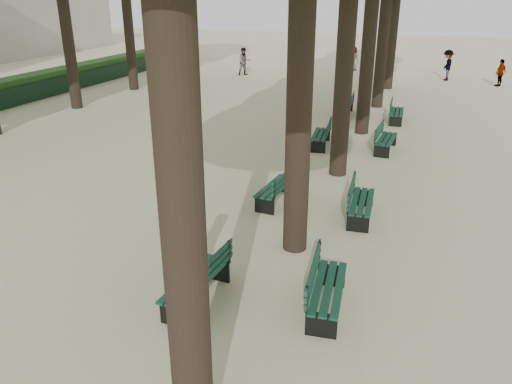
% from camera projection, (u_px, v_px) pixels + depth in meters
% --- Properties ---
extents(ground, '(120.00, 120.00, 0.00)m').
position_uv_depth(ground, '(168.00, 311.00, 8.81)').
color(ground, beige).
rests_on(ground, ground).
extents(bench_left_0, '(0.70, 1.84, 0.92)m').
position_uv_depth(bench_left_0, '(197.00, 288.00, 8.99)').
color(bench_left_0, black).
rests_on(bench_left_0, ground).
extents(bench_left_1, '(0.73, 1.84, 0.92)m').
position_uv_depth(bench_left_1, '(276.00, 193.00, 13.19)').
color(bench_left_1, black).
rests_on(bench_left_1, ground).
extents(bench_left_2, '(0.75, 1.85, 0.92)m').
position_uv_depth(bench_left_2, '(321.00, 139.00, 17.89)').
color(bench_left_2, black).
rests_on(bench_left_2, ground).
extents(bench_left_3, '(0.71, 1.84, 0.92)m').
position_uv_depth(bench_left_3, '(346.00, 109.00, 22.38)').
color(bench_left_3, black).
rests_on(bench_left_3, ground).
extents(bench_right_0, '(0.74, 1.85, 0.92)m').
position_uv_depth(bench_right_0, '(327.00, 296.00, 8.76)').
color(bench_right_0, black).
rests_on(bench_right_0, ground).
extents(bench_right_1, '(0.69, 1.83, 0.92)m').
position_uv_depth(bench_right_1, '(361.00, 208.00, 12.27)').
color(bench_right_1, black).
rests_on(bench_right_1, ground).
extents(bench_right_2, '(0.67, 1.83, 0.92)m').
position_uv_depth(bench_right_2, '(386.00, 144.00, 17.37)').
color(bench_right_2, black).
rests_on(bench_right_2, ground).
extents(bench_right_3, '(0.65, 1.82, 0.92)m').
position_uv_depth(bench_right_3, '(396.00, 116.00, 21.19)').
color(bench_right_3, black).
rests_on(bench_right_3, ground).
extents(man_with_map, '(0.74, 0.82, 1.85)m').
position_uv_depth(man_with_map, '(187.00, 251.00, 8.94)').
color(man_with_map, black).
rests_on(man_with_map, ground).
extents(pedestrian_a, '(0.89, 0.79, 1.75)m').
position_uv_depth(pedestrian_a, '(244.00, 62.00, 32.48)').
color(pedestrian_a, '#262628').
rests_on(pedestrian_a, ground).
extents(pedestrian_d, '(0.83, 0.70, 1.60)m').
position_uv_depth(pedestrian_d, '(353.00, 59.00, 34.46)').
color(pedestrian_d, '#262628').
rests_on(pedestrian_d, ground).
extents(pedestrian_c, '(0.79, 0.91, 1.55)m').
position_uv_depth(pedestrian_c, '(501.00, 73.00, 28.79)').
color(pedestrian_c, '#262628').
rests_on(pedestrian_c, ground).
extents(pedestrian_b, '(0.56, 1.23, 1.84)m').
position_uv_depth(pedestrian_b, '(447.00, 65.00, 30.62)').
color(pedestrian_b, '#262628').
rests_on(pedestrian_b, ground).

